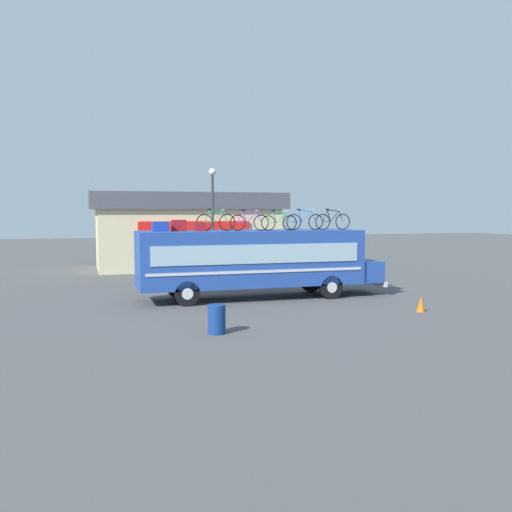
{
  "coord_description": "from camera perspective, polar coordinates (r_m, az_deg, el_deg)",
  "views": [
    {
      "loc": [
        -7.04,
        -23.48,
        3.87
      ],
      "look_at": [
        0.24,
        0.0,
        1.88
      ],
      "focal_mm": 39.19,
      "sensor_mm": 36.0,
      "label": 1
    }
  ],
  "objects": [
    {
      "name": "ground_plane",
      "position": [
        24.82,
        -0.54,
        -4.35
      ],
      "size": [
        120.0,
        120.0,
        0.0
      ],
      "primitive_type": "plane",
      "color": "#4C4C4F"
    },
    {
      "name": "rooftop_bicycle_4",
      "position": [
        25.2,
        4.99,
        3.56
      ],
      "size": [
        1.78,
        0.44,
        0.95
      ],
      "color": "black",
      "rests_on": "bus"
    },
    {
      "name": "trash_bin",
      "position": [
        17.75,
        -4.03,
        -6.46
      ],
      "size": [
        0.56,
        0.56,
        0.92
      ],
      "primitive_type": "cylinder",
      "color": "navy",
      "rests_on": "ground"
    },
    {
      "name": "traffic_cone",
      "position": [
        22.44,
        16.48,
        -4.74
      ],
      "size": [
        0.32,
        0.32,
        0.59
      ],
      "primitive_type": "cone",
      "color": "orange",
      "rests_on": "ground"
    },
    {
      "name": "bus",
      "position": [
        24.67,
        -0.06,
        -0.3
      ],
      "size": [
        11.08,
        2.62,
        3.01
      ],
      "color": "#23479E",
      "rests_on": "ground"
    },
    {
      "name": "rooftop_bicycle_5",
      "position": [
        25.68,
        7.83,
        3.56
      ],
      "size": [
        1.72,
        0.44,
        0.96
      ],
      "color": "black",
      "rests_on": "bus"
    },
    {
      "name": "luggage_bag_3",
      "position": [
        23.96,
        -5.77,
        2.99
      ],
      "size": [
        0.46,
        0.54,
        0.37
      ],
      "primitive_type": "cube",
      "color": "maroon",
      "rests_on": "bus"
    },
    {
      "name": "luggage_bag_2",
      "position": [
        24.09,
        -7.89,
        3.11
      ],
      "size": [
        0.6,
        0.41,
        0.48
      ],
      "primitive_type": "cube",
      "color": "maroon",
      "rests_on": "bus"
    },
    {
      "name": "street_lamp",
      "position": [
        30.25,
        -4.45,
        4.64
      ],
      "size": [
        0.38,
        0.38,
        6.15
      ],
      "color": "#38383D",
      "rests_on": "ground"
    },
    {
      "name": "luggage_bag_1",
      "position": [
        23.67,
        -9.74,
        2.99
      ],
      "size": [
        0.66,
        0.46,
        0.42
      ],
      "primitive_type": "cube",
      "color": "#193899",
      "rests_on": "bus"
    },
    {
      "name": "rooftop_bicycle_1",
      "position": [
        24.06,
        -4.13,
        3.52
      ],
      "size": [
        1.72,
        0.44,
        0.96
      ],
      "color": "black",
      "rests_on": "bus"
    },
    {
      "name": "rooftop_bicycle_3",
      "position": [
        24.55,
        2.36,
        3.48
      ],
      "size": [
        1.66,
        0.44,
        0.89
      ],
      "color": "black",
      "rests_on": "bus"
    },
    {
      "name": "rooftop_bicycle_2",
      "position": [
        24.18,
        -0.69,
        3.51
      ],
      "size": [
        1.76,
        0.44,
        0.93
      ],
      "color": "black",
      "rests_on": "bus"
    },
    {
      "name": "roadside_building",
      "position": [
        38.5,
        -7.15,
        2.7
      ],
      "size": [
        12.7,
        6.62,
        5.07
      ],
      "color": "beige",
      "rests_on": "ground"
    }
  ]
}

